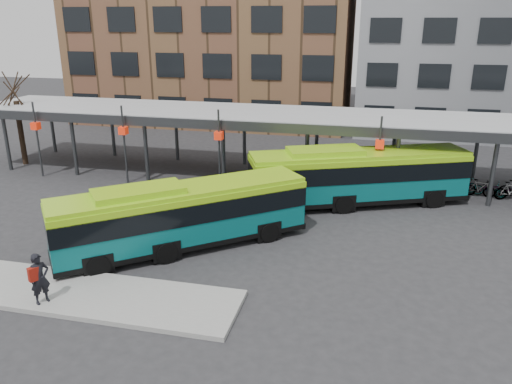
{
  "coord_description": "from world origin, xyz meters",
  "views": [
    {
      "loc": [
        5.51,
        -17.16,
        9.63
      ],
      "look_at": [
        0.35,
        4.77,
        1.8
      ],
      "focal_mm": 35.0,
      "sensor_mm": 36.0,
      "label": 1
    }
  ],
  "objects_px": {
    "bus_rear": "(358,175)",
    "pedestrian": "(39,278)",
    "bus_front": "(182,214)",
    "tree": "(21,130)"
  },
  "relations": [
    {
      "from": "bus_front",
      "to": "bus_rear",
      "type": "xyz_separation_m",
      "value": [
        7.24,
        7.36,
        0.09
      ]
    },
    {
      "from": "bus_front",
      "to": "bus_rear",
      "type": "distance_m",
      "value": 10.33
    },
    {
      "from": "tree",
      "to": "bus_rear",
      "type": "bearing_deg",
      "value": -7.2
    },
    {
      "from": "bus_front",
      "to": "bus_rear",
      "type": "bearing_deg",
      "value": 6.24
    },
    {
      "from": "tree",
      "to": "pedestrian",
      "type": "relative_size",
      "value": 3.0
    },
    {
      "from": "tree",
      "to": "bus_rear",
      "type": "distance_m",
      "value": 23.17
    },
    {
      "from": "tree",
      "to": "bus_rear",
      "type": "height_order",
      "value": "tree"
    },
    {
      "from": "bus_front",
      "to": "bus_rear",
      "type": "relative_size",
      "value": 0.86
    },
    {
      "from": "bus_rear",
      "to": "pedestrian",
      "type": "distance_m",
      "value": 16.63
    },
    {
      "from": "tree",
      "to": "pedestrian",
      "type": "height_order",
      "value": "tree"
    }
  ]
}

